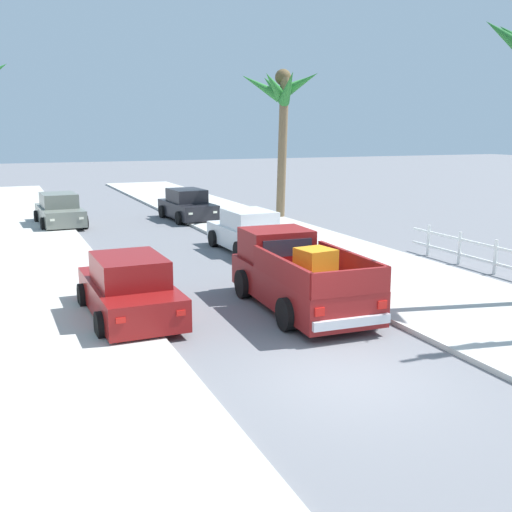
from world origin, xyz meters
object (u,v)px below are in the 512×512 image
object	(u,v)px
car_left_near	(60,211)
car_right_near	(187,206)
palm_tree_left_fore	(283,99)
car_left_mid	(129,290)
car_right_mid	(248,232)
pickup_truck	(297,277)

from	to	relation	value
car_left_near	car_right_near	bearing A→B (deg)	-3.54
car_right_near	palm_tree_left_fore	world-z (taller)	palm_tree_left_fore
car_right_near	car_left_mid	distance (m)	16.32
car_right_mid	pickup_truck	bearing A→B (deg)	-102.72
car_left_mid	palm_tree_left_fore	xyz separation A→B (m)	(10.40, 13.55, 5.17)
pickup_truck	palm_tree_left_fore	bearing A→B (deg)	66.12
pickup_truck	car_right_mid	xyz separation A→B (m)	(1.64, 7.27, -0.08)
car_left_near	car_right_mid	xyz separation A→B (m)	(5.85, -8.99, 0.00)
palm_tree_left_fore	car_right_near	bearing A→B (deg)	159.68
car_left_mid	car_left_near	bearing A→B (deg)	90.40
palm_tree_left_fore	car_left_near	bearing A→B (deg)	169.13
car_left_near	car_right_near	world-z (taller)	same
car_left_mid	car_right_near	bearing A→B (deg)	68.56
car_right_mid	car_left_mid	bearing A→B (deg)	-131.10
car_left_near	car_right_mid	world-z (taller)	same
car_left_near	car_left_mid	world-z (taller)	same
car_left_mid	car_right_mid	size ratio (longest dim) A/B	1.00
pickup_truck	car_left_mid	world-z (taller)	pickup_truck
car_left_near	palm_tree_left_fore	size ratio (longest dim) A/B	0.59
car_right_mid	palm_tree_left_fore	bearing A→B (deg)	56.21
car_right_near	palm_tree_left_fore	bearing A→B (deg)	-20.32
car_left_mid	pickup_truck	bearing A→B (deg)	-9.46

